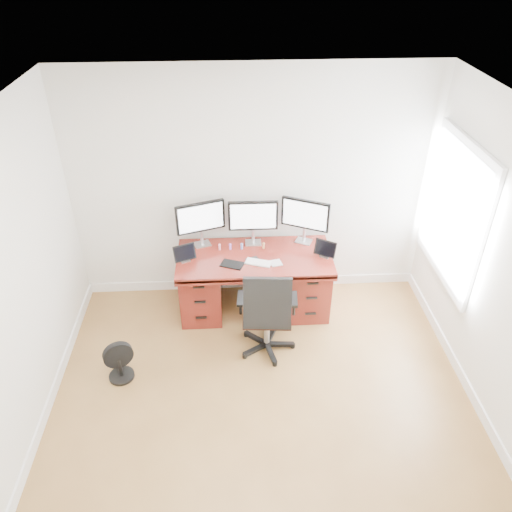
{
  "coord_description": "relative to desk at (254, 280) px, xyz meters",
  "views": [
    {
      "loc": [
        -0.24,
        -2.74,
        3.79
      ],
      "look_at": [
        0.0,
        1.5,
        0.95
      ],
      "focal_mm": 35.0,
      "sensor_mm": 36.0,
      "label": 1
    }
  ],
  "objects": [
    {
      "name": "drawing_tablet",
      "position": [
        -0.25,
        -0.18,
        0.35
      ],
      "size": [
        0.28,
        0.23,
        0.01
      ],
      "primitive_type": "cube",
      "rotation": [
        0.0,
        0.0,
        -0.38
      ],
      "color": "black",
      "rests_on": "desk"
    },
    {
      "name": "desk",
      "position": [
        0.0,
        0.0,
        0.0
      ],
      "size": [
        1.7,
        0.8,
        0.75
      ],
      "color": "#5D1912",
      "rests_on": "ground"
    },
    {
      "name": "tablet_right",
      "position": [
        0.77,
        -0.08,
        0.43
      ],
      "size": [
        0.24,
        0.18,
        0.19
      ],
      "rotation": [
        0.0,
        0.0,
        -0.54
      ],
      "color": "silver",
      "rests_on": "desk"
    },
    {
      "name": "floor_fan",
      "position": [
        -1.39,
        -1.02,
        -0.19
      ],
      "size": [
        0.29,
        0.25,
        0.43
      ],
      "rotation": [
        0.0,
        0.0,
        0.39
      ],
      "color": "black",
      "rests_on": "ground"
    },
    {
      "name": "office_chair",
      "position": [
        0.09,
        -0.73,
        -0.05
      ],
      "size": [
        0.62,
        0.6,
        1.06
      ],
      "rotation": [
        0.0,
        0.0,
        -0.08
      ],
      "color": "black",
      "rests_on": "ground"
    },
    {
      "name": "tablet_left",
      "position": [
        -0.75,
        -0.08,
        0.43
      ],
      "size": [
        0.25,
        0.15,
        0.19
      ],
      "rotation": [
        0.0,
        0.0,
        0.38
      ],
      "color": "silver",
      "rests_on": "desk"
    },
    {
      "name": "trackpad",
      "position": [
        0.22,
        -0.19,
        0.35
      ],
      "size": [
        0.14,
        0.14,
        0.01
      ],
      "primitive_type": "cube",
      "rotation": [
        0.0,
        0.0,
        0.22
      ],
      "color": "silver",
      "rests_on": "desk"
    },
    {
      "name": "figurine_blue",
      "position": [
        -0.13,
        0.12,
        0.39
      ],
      "size": [
        0.03,
        0.03,
        0.08
      ],
      "color": "#6D8AEA",
      "rests_on": "desk"
    },
    {
      "name": "monitor_right",
      "position": [
        0.58,
        0.24,
        0.68
      ],
      "size": [
        0.51,
        0.27,
        0.53
      ],
      "rotation": [
        0.0,
        0.0,
        -0.45
      ],
      "color": "silver",
      "rests_on": "desk"
    },
    {
      "name": "keyboard",
      "position": [
        0.03,
        -0.17,
        0.36
      ],
      "size": [
        0.3,
        0.2,
        0.01
      ],
      "primitive_type": "cube",
      "rotation": [
        0.0,
        0.0,
        -0.34
      ],
      "color": "white",
      "rests_on": "desk"
    },
    {
      "name": "ground",
      "position": [
        0.0,
        -1.83,
        -0.4
      ],
      "size": [
        4.5,
        4.5,
        0.0
      ],
      "primitive_type": "plane",
      "color": "olive",
      "rests_on": "ground"
    },
    {
      "name": "monitor_left",
      "position": [
        -0.58,
        0.24,
        0.68
      ],
      "size": [
        0.53,
        0.21,
        0.53
      ],
      "rotation": [
        0.0,
        0.0,
        0.33
      ],
      "color": "silver",
      "rests_on": "desk"
    },
    {
      "name": "phone",
      "position": [
        -0.03,
        -0.1,
        0.35
      ],
      "size": [
        0.15,
        0.11,
        0.01
      ],
      "primitive_type": "cube",
      "rotation": [
        0.0,
        0.0,
        0.37
      ],
      "color": "black",
      "rests_on": "desk"
    },
    {
      "name": "figurine_brown",
      "position": [
        0.11,
        0.12,
        0.39
      ],
      "size": [
        0.03,
        0.03,
        0.08
      ],
      "color": "olive",
      "rests_on": "desk"
    },
    {
      "name": "back_wall",
      "position": [
        0.0,
        0.42,
        0.95
      ],
      "size": [
        4.0,
        0.1,
        2.7
      ],
      "primitive_type": "cube",
      "color": "white",
      "rests_on": "ground"
    },
    {
      "name": "figurine_pink",
      "position": [
        -0.38,
        0.12,
        0.39
      ],
      "size": [
        0.03,
        0.03,
        0.08
      ],
      "color": "pink",
      "rests_on": "desk"
    },
    {
      "name": "figurine_purple",
      "position": [
        -0.26,
        0.12,
        0.39
      ],
      "size": [
        0.03,
        0.03,
        0.08
      ],
      "color": "#B968DF",
      "rests_on": "desk"
    },
    {
      "name": "monitor_center",
      "position": [
        -0.0,
        0.24,
        0.68
      ],
      "size": [
        0.55,
        0.14,
        0.53
      ],
      "rotation": [
        0.0,
        0.0,
        -0.0
      ],
      "color": "silver",
      "rests_on": "desk"
    }
  ]
}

